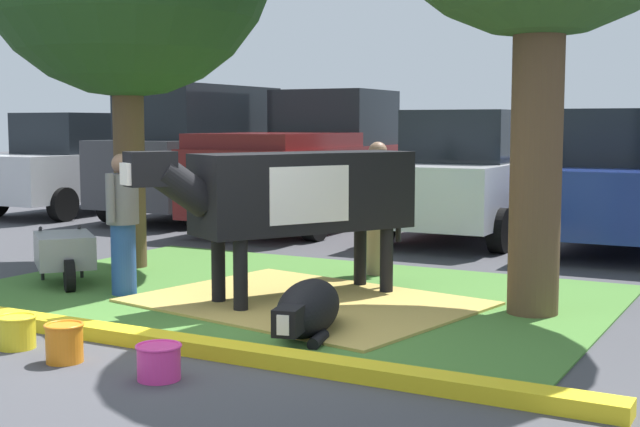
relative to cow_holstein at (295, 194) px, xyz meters
name	(u,v)px	position (x,y,z in m)	size (l,w,h in m)	color
ground_plane	(208,340)	(0.16, -1.75, -1.11)	(80.00, 80.00, 0.00)	#424247
grass_island	(286,293)	(-0.28, 0.27, -1.10)	(6.67, 4.52, 0.02)	#477A33
curb_yellow	(136,337)	(-0.28, -2.14, -1.05)	(7.87, 0.24, 0.12)	yellow
hay_bedding	(306,303)	(0.18, -0.11, -1.09)	(3.20, 2.40, 0.04)	tan
cow_holstein	(295,194)	(0.00, 0.00, 0.00)	(1.90, 2.89, 1.57)	black
calf_lying	(308,309)	(0.84, -1.23, -0.87)	(0.73, 1.33, 0.48)	black
person_handler	(377,204)	(0.09, 1.78, -0.25)	(0.50, 0.34, 1.60)	#9E7F5B
person_visitor_near	(123,221)	(-1.74, -0.62, -0.31)	(0.34, 0.52, 1.51)	#23478C
wheelbarrow	(64,251)	(-2.74, -0.47, -0.73)	(1.42, 1.28, 0.63)	gray
bucket_yellow	(17,331)	(-1.05, -2.71, -0.97)	(0.32, 0.32, 0.27)	yellow
bucket_orange	(64,342)	(-0.40, -2.83, -0.95)	(0.31, 0.31, 0.30)	orange
bucket_pink	(159,361)	(0.53, -2.84, -0.98)	(0.33, 0.33, 0.26)	#EA3893
sedan_silver	(79,164)	(-8.40, 5.63, -0.13)	(2.09, 4.44, 2.02)	silver
suv_dark_grey	(201,152)	(-5.61, 6.01, 0.16)	(2.19, 4.64, 2.52)	#3D3D42
pickup_truck_maroon	(314,163)	(-3.10, 5.93, 0.00)	(2.31, 5.44, 2.42)	maroon
hatchback_white	(470,176)	(-0.11, 5.69, -0.13)	(2.09, 4.44, 2.02)	silver
sedan_blue	(628,181)	(2.29, 5.67, -0.13)	(2.09, 4.44, 2.02)	navy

